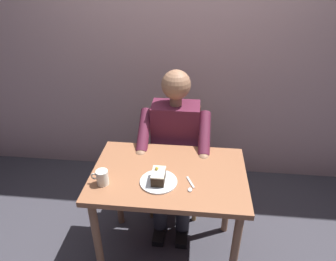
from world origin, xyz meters
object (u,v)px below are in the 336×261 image
(dining_table, at_px, (169,186))
(dessert_spoon, at_px, (190,186))
(cake_slice, at_px, (158,176))
(chair, at_px, (176,154))
(seated_person, at_px, (174,148))
(coffee_cup, at_px, (102,177))

(dining_table, relative_size, dessert_spoon, 6.96)
(cake_slice, bearing_deg, chair, -94.29)
(dining_table, bearing_deg, cake_slice, 62.39)
(seated_person, bearing_deg, chair, -90.00)
(chair, height_order, dessert_spoon, chair)
(dessert_spoon, bearing_deg, coffee_cup, 2.77)
(seated_person, distance_m, cake_slice, 0.56)
(dessert_spoon, bearing_deg, dining_table, -41.23)
(coffee_cup, bearing_deg, cake_slice, -171.91)
(coffee_cup, distance_m, dessert_spoon, 0.53)
(cake_slice, bearing_deg, dessert_spoon, 173.53)
(chair, distance_m, dessert_spoon, 0.79)
(seated_person, height_order, coffee_cup, seated_person)
(chair, relative_size, seated_person, 0.71)
(coffee_cup, height_order, dessert_spoon, coffee_cup)
(seated_person, bearing_deg, cake_slice, 84.36)
(dining_table, relative_size, coffee_cup, 9.16)
(chair, distance_m, seated_person, 0.24)
(cake_slice, distance_m, dessert_spoon, 0.20)
(seated_person, xyz_separation_m, coffee_cup, (0.39, 0.58, 0.15))
(chair, xyz_separation_m, cake_slice, (0.05, 0.70, 0.31))
(chair, xyz_separation_m, seated_person, (-0.00, 0.17, 0.17))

